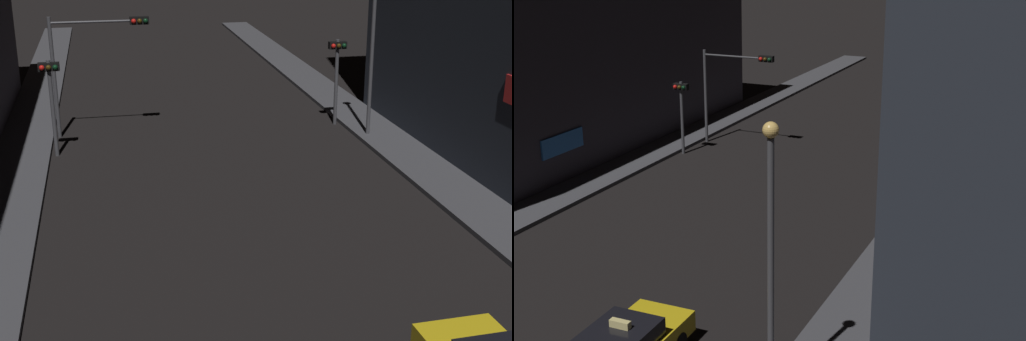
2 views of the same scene
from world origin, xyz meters
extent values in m
cube|color=#424247|center=(-7.47, 29.67, 0.09)|extent=(2.18, 63.35, 0.17)
cube|color=#424247|center=(7.47, 29.67, 0.09)|extent=(2.18, 63.35, 0.17)
cube|color=#3D3842|center=(-11.70, 26.00, 5.52)|extent=(6.28, 26.64, 11.04)
cube|color=#337FE5|center=(-8.52, 20.67, 1.99)|extent=(0.08, 2.80, 0.90)
cube|color=red|center=(8.52, 18.02, 3.82)|extent=(0.08, 2.80, 0.90)
cube|color=black|center=(2.85, 8.90, 1.17)|extent=(1.63, 2.02, 0.50)
cylinder|color=black|center=(2.01, 10.44, 0.32)|extent=(0.24, 0.65, 0.64)
cube|color=#F4E08C|center=(2.84, 9.00, 1.52)|extent=(0.56, 0.19, 0.20)
cylinder|color=#47474C|center=(-6.13, 29.80, 2.57)|extent=(0.16, 0.16, 5.14)
cylinder|color=#47474C|center=(-4.30, 29.80, 4.89)|extent=(3.66, 0.10, 0.10)
cube|color=black|center=(-2.46, 29.80, 4.89)|extent=(0.80, 0.28, 0.32)
sphere|color=red|center=(-2.71, 29.63, 4.89)|extent=(0.20, 0.20, 0.20)
sphere|color=#3F2D0C|center=(-2.46, 29.63, 4.89)|extent=(0.20, 0.20, 0.20)
sphere|color=#0C3319|center=(-2.22, 29.63, 4.89)|extent=(0.20, 0.20, 0.20)
cylinder|color=#47474C|center=(-6.13, 27.23, 1.92)|extent=(0.16, 0.16, 3.84)
cube|color=black|center=(-6.13, 27.23, 3.59)|extent=(0.80, 0.28, 0.32)
sphere|color=red|center=(-6.38, 27.06, 3.59)|extent=(0.20, 0.20, 0.20)
sphere|color=#3F2D0C|center=(-6.13, 27.06, 3.59)|extent=(0.20, 0.20, 0.20)
sphere|color=#0C3319|center=(-5.88, 27.06, 3.59)|extent=(0.20, 0.20, 0.20)
cylinder|color=#47474C|center=(6.13, 29.23, 1.94)|extent=(0.16, 0.16, 3.88)
cube|color=black|center=(6.13, 29.23, 3.63)|extent=(0.80, 0.28, 0.32)
sphere|color=red|center=(5.88, 29.06, 3.63)|extent=(0.20, 0.20, 0.20)
sphere|color=#3F2D0C|center=(6.13, 29.06, 3.63)|extent=(0.20, 0.20, 0.20)
sphere|color=#0C3319|center=(6.38, 29.06, 3.63)|extent=(0.20, 0.20, 0.20)
cylinder|color=#47474C|center=(6.81, 9.54, 3.46)|extent=(0.16, 0.16, 6.57)
sphere|color=#F9C666|center=(6.81, 9.54, 6.93)|extent=(0.38, 0.38, 0.38)
cylinder|color=#47474C|center=(6.86, 26.97, 4.33)|extent=(0.16, 0.16, 8.31)
camera|label=1|loc=(-4.11, -0.76, 9.06)|focal=49.95mm
camera|label=2|loc=(12.96, -4.29, 10.91)|focal=50.58mm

